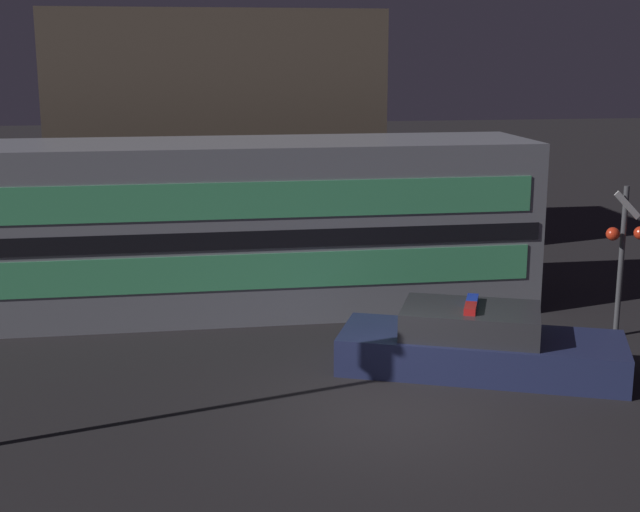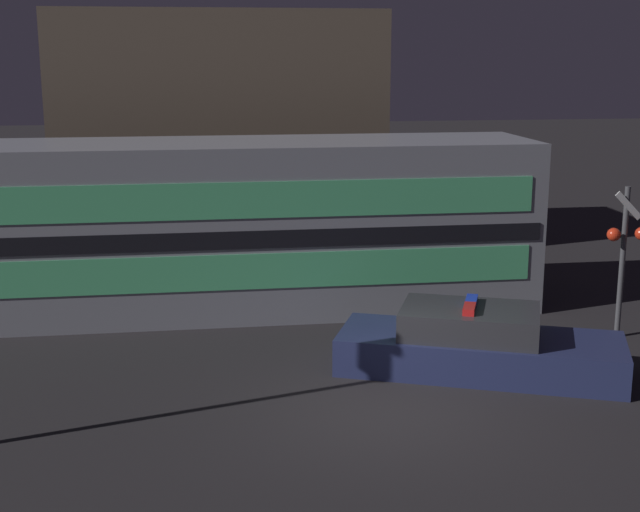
% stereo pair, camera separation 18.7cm
% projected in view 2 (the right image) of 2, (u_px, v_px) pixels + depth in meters
% --- Properties ---
extents(ground_plane, '(120.00, 120.00, 0.00)m').
position_uv_depth(ground_plane, '(385.00, 412.00, 14.16)').
color(ground_plane, '#262326').
extents(train, '(15.14, 3.04, 3.71)m').
position_uv_depth(train, '(189.00, 228.00, 19.41)').
color(train, gray).
rests_on(train, ground_plane).
extents(police_car, '(5.30, 3.52, 1.29)m').
position_uv_depth(police_car, '(477.00, 346.00, 15.86)').
color(police_car, navy).
rests_on(police_car, ground_plane).
extents(crossing_signal_near, '(0.84, 0.32, 3.05)m').
position_uv_depth(crossing_signal_near, '(625.00, 247.00, 17.43)').
color(crossing_signal_near, '#4C4C51').
rests_on(crossing_signal_near, ground_plane).
extents(building_left, '(8.80, 4.90, 6.68)m').
position_uv_depth(building_left, '(219.00, 134.00, 25.23)').
color(building_left, brown).
rests_on(building_left, ground_plane).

